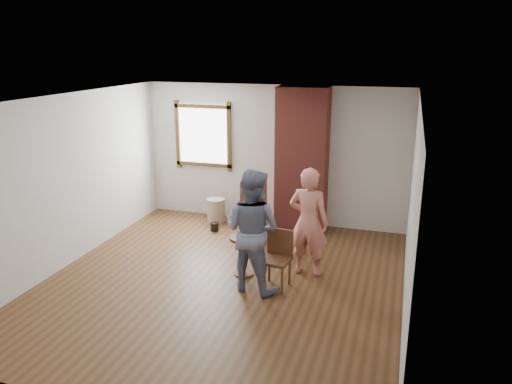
% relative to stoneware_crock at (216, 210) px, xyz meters
% --- Properties ---
extents(ground, '(5.50, 5.50, 0.00)m').
position_rel_stoneware_crock_xyz_m(ground, '(1.04, -2.40, -0.23)').
color(ground, brown).
rests_on(ground, ground).
extents(room_shell, '(5.04, 5.52, 2.62)m').
position_rel_stoneware_crock_xyz_m(room_shell, '(0.99, -1.79, 1.58)').
color(room_shell, silver).
rests_on(room_shell, ground).
extents(brick_chimney, '(0.90, 0.50, 2.60)m').
position_rel_stoneware_crock_xyz_m(brick_chimney, '(1.64, 0.10, 1.07)').
color(brick_chimney, brown).
rests_on(brick_chimney, ground).
extents(stoneware_crock, '(0.47, 0.47, 0.45)m').
position_rel_stoneware_crock_xyz_m(stoneware_crock, '(0.00, 0.00, 0.00)').
color(stoneware_crock, '#C4B28E').
rests_on(stoneware_crock, ground).
extents(dark_pot, '(0.15, 0.15, 0.15)m').
position_rel_stoneware_crock_xyz_m(dark_pot, '(0.16, -0.50, -0.15)').
color(dark_pot, black).
rests_on(dark_pot, ground).
extents(dining_chair_left, '(0.59, 0.59, 1.01)m').
position_rel_stoneware_crock_xyz_m(dining_chair_left, '(0.97, -0.67, 0.34)').
color(dining_chair_left, brown).
rests_on(dining_chair_left, ground).
extents(dining_chair_right, '(0.42, 0.42, 0.82)m').
position_rel_stoneware_crock_xyz_m(dining_chair_right, '(1.82, -2.26, 0.23)').
color(dining_chair_right, brown).
rests_on(dining_chair_right, ground).
extents(side_table, '(0.40, 0.40, 0.60)m').
position_rel_stoneware_crock_xyz_m(side_table, '(1.26, -2.08, 0.18)').
color(side_table, brown).
rests_on(side_table, ground).
extents(cake_plate, '(0.18, 0.18, 0.01)m').
position_rel_stoneware_crock_xyz_m(cake_plate, '(1.26, -2.08, 0.38)').
color(cake_plate, white).
rests_on(cake_plate, side_table).
extents(cake_slice, '(0.08, 0.07, 0.06)m').
position_rel_stoneware_crock_xyz_m(cake_slice, '(1.27, -2.08, 0.41)').
color(cake_slice, white).
rests_on(cake_slice, cake_plate).
extents(man, '(0.97, 0.83, 1.72)m').
position_rel_stoneware_crock_xyz_m(man, '(1.50, -2.44, 0.64)').
color(man, '#161D3D').
rests_on(man, ground).
extents(person_pink, '(0.64, 0.46, 1.63)m').
position_rel_stoneware_crock_xyz_m(person_pink, '(2.15, -1.76, 0.59)').
color(person_pink, '#D67C6B').
rests_on(person_pink, ground).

